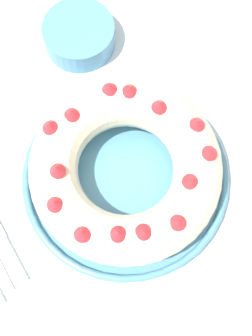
# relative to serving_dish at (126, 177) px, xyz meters

# --- Properties ---
(ground_plane) EXTENTS (8.00, 8.00, 0.00)m
(ground_plane) POSITION_rel_serving_dish_xyz_m (-0.00, -0.03, -0.74)
(ground_plane) COLOR gray
(dining_table) EXTENTS (1.36, 0.97, 0.73)m
(dining_table) POSITION_rel_serving_dish_xyz_m (-0.00, -0.03, -0.10)
(dining_table) COLOR silver
(dining_table) RESTS_ON ground_plane
(serving_dish) EXTENTS (0.34, 0.34, 0.02)m
(serving_dish) POSITION_rel_serving_dish_xyz_m (0.00, 0.00, 0.00)
(serving_dish) COLOR #518EB2
(serving_dish) RESTS_ON dining_table
(bundt_cake) EXTENTS (0.31, 0.31, 0.09)m
(bundt_cake) POSITION_rel_serving_dish_xyz_m (-0.00, -0.00, 0.05)
(bundt_cake) COLOR beige
(bundt_cake) RESTS_ON serving_dish
(cake_knife) EXTENTS (0.02, 0.18, 0.01)m
(cake_knife) POSITION_rel_serving_dish_xyz_m (-0.23, 0.01, -0.01)
(cake_knife) COLOR white
(cake_knife) RESTS_ON dining_table
(side_bowl) EXTENTS (0.13, 0.13, 0.05)m
(side_bowl) POSITION_rel_serving_dish_xyz_m (0.07, 0.27, 0.01)
(side_bowl) COLOR #518EB2
(side_bowl) RESTS_ON dining_table
(napkin) EXTENTS (0.16, 0.13, 0.00)m
(napkin) POSITION_rel_serving_dish_xyz_m (0.26, 0.05, -0.01)
(napkin) COLOR #B2D1B7
(napkin) RESTS_ON dining_table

